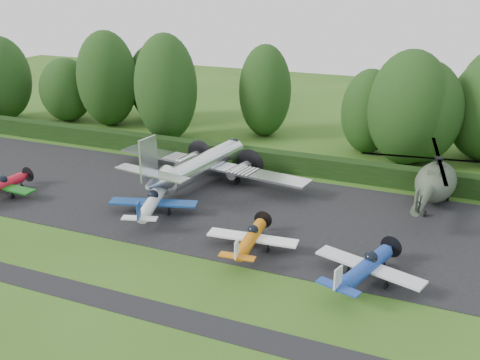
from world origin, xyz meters
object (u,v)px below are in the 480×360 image
at_px(light_plane_white, 152,203).
at_px(light_plane_orange, 251,238).
at_px(transport_plane, 202,165).
at_px(helicopter, 436,179).
at_px(light_plane_blue, 366,267).

relative_size(light_plane_white, light_plane_orange, 1.10).
distance_m(transport_plane, helicopter, 21.68).
height_order(light_plane_orange, light_plane_blue, light_plane_blue).
xyz_separation_m(light_plane_white, helicopter, (21.94, 12.12, 1.09)).
xyz_separation_m(light_plane_blue, helicopter, (3.30, 15.95, 1.09)).
bearing_deg(light_plane_orange, helicopter, 55.91).
relative_size(light_plane_white, light_plane_blue, 0.99).
bearing_deg(helicopter, light_plane_blue, -108.86).
distance_m(transport_plane, light_plane_blue, 21.95).
bearing_deg(transport_plane, light_plane_blue, -43.06).
height_order(transport_plane, light_plane_orange, transport_plane).
bearing_deg(light_plane_orange, transport_plane, 134.89).
height_order(light_plane_blue, helicopter, helicopter).
relative_size(light_plane_orange, helicopter, 0.46).
relative_size(light_plane_blue, helicopter, 0.51).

